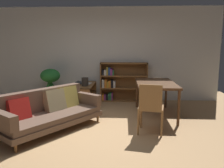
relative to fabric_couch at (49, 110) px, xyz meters
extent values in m
plane|color=tan|center=(0.78, -0.15, -0.36)|extent=(8.16, 8.16, 0.00)
cube|color=silver|center=(0.78, 2.55, 0.99)|extent=(6.80, 0.10, 2.70)
cylinder|color=brown|center=(0.89, 0.47, -0.30)|extent=(0.04, 0.04, 0.13)
cylinder|color=brown|center=(-0.18, -1.02, -0.30)|extent=(0.04, 0.04, 0.13)
cylinder|color=brown|center=(0.32, 0.88, -0.30)|extent=(0.04, 0.04, 0.13)
cube|color=brown|center=(0.07, -0.07, -0.18)|extent=(1.83, 2.10, 0.10)
cube|color=brown|center=(0.07, -0.07, -0.08)|extent=(1.76, 2.01, 0.10)
cube|color=brown|center=(-0.19, 0.11, 0.18)|extent=(1.27, 1.66, 0.43)
cube|color=brown|center=(0.61, 0.68, 0.09)|extent=(0.72, 0.57, 0.24)
cube|color=brown|center=(-0.47, -0.82, 0.09)|extent=(0.72, 0.57, 0.24)
cube|color=red|center=(-0.38, -0.42, 0.14)|extent=(0.40, 0.43, 0.40)
cube|color=tan|center=(0.07, 0.18, 0.16)|extent=(0.45, 0.49, 0.45)
cube|color=tan|center=(0.26, 0.47, 0.16)|extent=(0.44, 0.49, 0.45)
cube|color=brown|center=(0.43, 2.38, -0.07)|extent=(0.40, 0.04, 0.58)
cube|color=brown|center=(0.43, 1.17, -0.07)|extent=(0.40, 0.04, 0.58)
cube|color=brown|center=(0.43, 1.77, -0.08)|extent=(0.40, 1.22, 0.04)
cube|color=brown|center=(0.43, 1.77, 0.20)|extent=(0.40, 1.26, 0.04)
cube|color=brown|center=(0.43, 1.77, -0.34)|extent=(0.40, 1.22, 0.04)
cube|color=silver|center=(0.44, 1.86, 0.22)|extent=(0.23, 0.32, 0.02)
cube|color=black|center=(0.25, 1.88, 0.25)|extent=(0.22, 0.31, 0.05)
cylinder|color=#2D2823|center=(0.45, 1.51, 0.33)|extent=(0.17, 0.17, 0.22)
cylinder|color=slate|center=(0.45, 1.51, 0.37)|extent=(0.09, 0.09, 0.01)
cylinder|color=#333338|center=(-0.61, 2.01, -0.23)|extent=(0.32, 0.32, 0.26)
cylinder|color=#287A33|center=(-0.51, 2.03, 0.08)|extent=(0.24, 0.09, 0.38)
cylinder|color=#287A33|center=(-0.60, 2.07, 0.11)|extent=(0.06, 0.16, 0.44)
cylinder|color=#287A33|center=(-0.68, 2.05, 0.07)|extent=(0.18, 0.14, 0.38)
cylinder|color=#287A33|center=(-0.68, 1.96, 0.14)|extent=(0.18, 0.13, 0.51)
cylinder|color=#287A33|center=(-0.59, 1.92, 0.05)|extent=(0.09, 0.22, 0.33)
ellipsoid|color=#287A33|center=(-0.61, 2.01, 0.42)|extent=(0.54, 0.54, 0.38)
cylinder|color=#56351E|center=(1.79, 1.68, 0.00)|extent=(0.06, 0.06, 0.72)
cylinder|color=#56351E|center=(1.79, 0.30, 0.00)|extent=(0.06, 0.06, 0.72)
cylinder|color=#56351E|center=(2.54, 1.68, 0.00)|extent=(0.06, 0.06, 0.72)
cylinder|color=#56351E|center=(2.54, 0.30, 0.00)|extent=(0.06, 0.06, 0.72)
cube|color=#56351E|center=(2.16, 0.99, 0.39)|extent=(0.85, 1.48, 0.05)
cylinder|color=olive|center=(1.78, 0.14, -0.14)|extent=(0.04, 0.04, 0.45)
cylinder|color=olive|center=(2.18, 0.05, -0.14)|extent=(0.04, 0.04, 0.45)
cylinder|color=olive|center=(1.70, -0.24, -0.14)|extent=(0.04, 0.04, 0.45)
cylinder|color=olive|center=(2.10, -0.32, -0.14)|extent=(0.04, 0.04, 0.45)
cube|color=olive|center=(1.94, -0.09, 0.11)|extent=(0.52, 0.50, 0.04)
cube|color=olive|center=(1.90, -0.28, 0.35)|extent=(0.40, 0.11, 0.44)
cube|color=brown|center=(0.77, 2.35, 0.20)|extent=(0.04, 0.28, 1.13)
cube|color=brown|center=(2.10, 2.35, 0.20)|extent=(0.04, 0.28, 1.13)
cube|color=brown|center=(1.44, 2.35, 0.75)|extent=(1.36, 0.28, 0.04)
cube|color=brown|center=(1.44, 2.35, -0.34)|extent=(1.36, 0.28, 0.04)
cube|color=brown|center=(1.44, 2.48, 0.20)|extent=(1.32, 0.04, 1.13)
cube|color=brown|center=(1.44, 2.35, 0.02)|extent=(1.32, 0.27, 0.04)
cube|color=brown|center=(1.44, 2.35, 0.38)|extent=(1.32, 0.27, 0.04)
cube|color=orange|center=(0.84, 2.33, -0.24)|extent=(0.05, 0.21, 0.16)
cube|color=#993884|center=(0.89, 2.33, -0.25)|extent=(0.05, 0.18, 0.15)
cube|color=black|center=(0.95, 2.33, -0.25)|extent=(0.07, 0.19, 0.16)
cube|color=#337F47|center=(1.01, 2.34, -0.23)|extent=(0.04, 0.22, 0.20)
cube|color=#337F47|center=(1.06, 2.34, -0.22)|extent=(0.04, 0.23, 0.21)
cube|color=#993884|center=(1.10, 2.33, -0.23)|extent=(0.04, 0.19, 0.20)
cube|color=silver|center=(0.84, 2.34, 0.15)|extent=(0.06, 0.23, 0.23)
cube|color=orange|center=(0.92, 2.33, 0.15)|extent=(0.07, 0.20, 0.23)
cube|color=gold|center=(0.98, 2.33, 0.13)|extent=(0.04, 0.19, 0.18)
cube|color=orange|center=(1.03, 2.33, 0.14)|extent=(0.07, 0.18, 0.20)
cube|color=black|center=(1.10, 2.33, 0.15)|extent=(0.07, 0.20, 0.22)
cube|color=silver|center=(1.17, 2.34, 0.14)|extent=(0.06, 0.23, 0.20)
cube|color=black|center=(0.84, 2.33, 0.48)|extent=(0.05, 0.19, 0.16)
cube|color=silver|center=(0.90, 2.33, 0.48)|extent=(0.07, 0.21, 0.15)
cube|color=gold|center=(0.96, 2.33, 0.52)|extent=(0.04, 0.19, 0.24)
cube|color=#2D5199|center=(1.02, 2.34, 0.51)|extent=(0.06, 0.23, 0.22)
cube|color=#993884|center=(1.08, 2.34, 0.49)|extent=(0.06, 0.22, 0.19)
cube|color=#337F47|center=(1.13, 2.33, 0.47)|extent=(0.03, 0.21, 0.15)
camera|label=1|loc=(1.44, -4.13, 1.21)|focal=36.22mm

